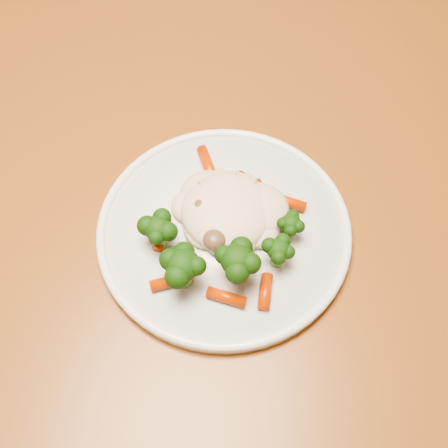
# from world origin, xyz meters

# --- Properties ---
(dining_table) EXTENTS (1.31, 0.92, 0.75)m
(dining_table) POSITION_xyz_m (0.19, 0.23, 0.66)
(dining_table) COLOR #925321
(dining_table) RESTS_ON ground
(plate) EXTENTS (0.27, 0.27, 0.01)m
(plate) POSITION_xyz_m (0.18, 0.17, 0.76)
(plate) COLOR white
(plate) RESTS_ON dining_table
(meal) EXTENTS (0.17, 0.19, 0.05)m
(meal) POSITION_xyz_m (0.18, 0.15, 0.78)
(meal) COLOR beige
(meal) RESTS_ON plate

